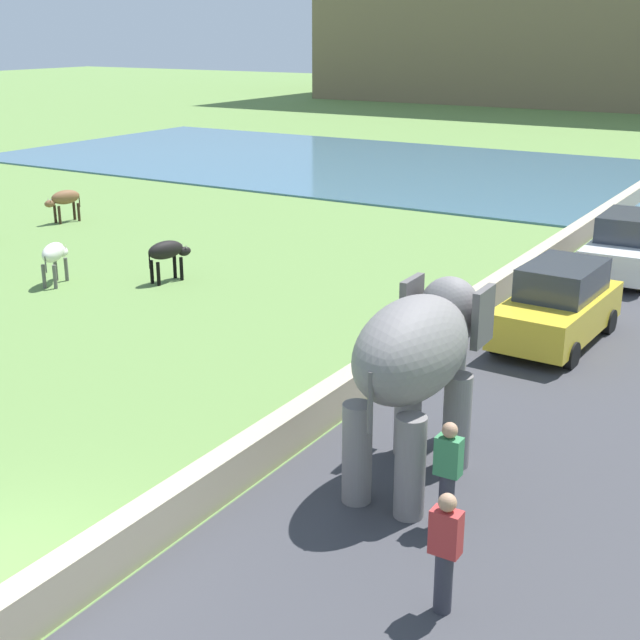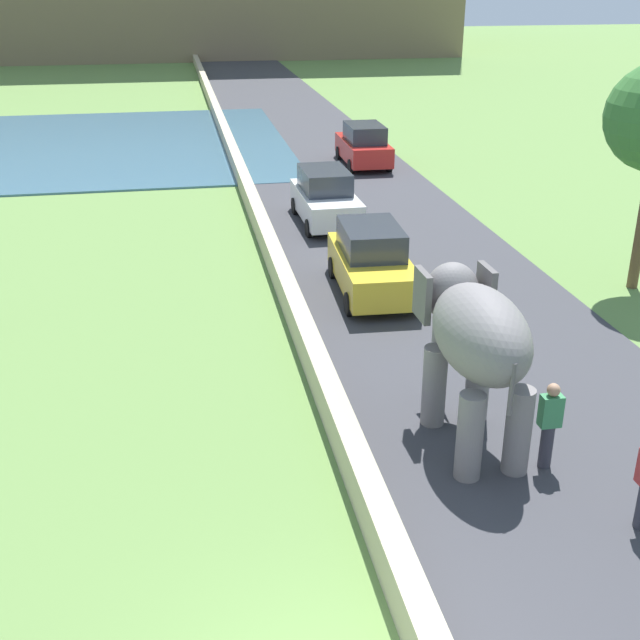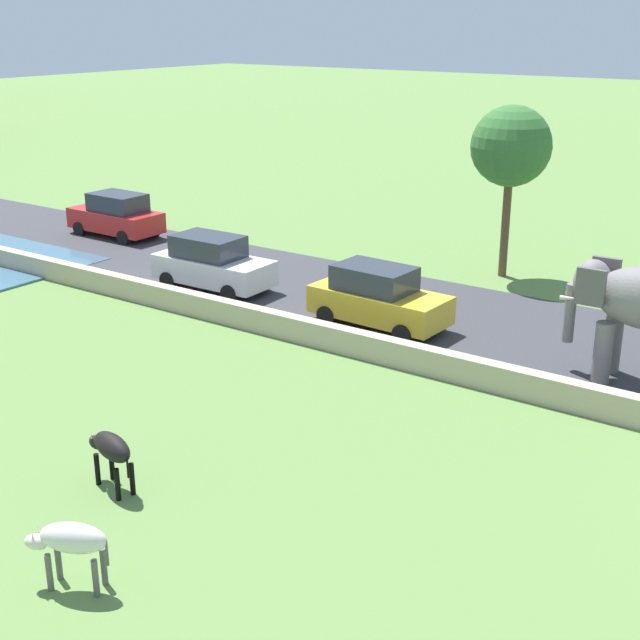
{
  "view_description": "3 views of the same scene",
  "coord_description": "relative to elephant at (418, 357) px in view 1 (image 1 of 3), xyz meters",
  "views": [
    {
      "loc": [
        8.53,
        -5.92,
        6.69
      ],
      "look_at": [
        0.27,
        7.62,
        1.39
      ],
      "focal_mm": 49.41,
      "sensor_mm": 36.0,
      "label": 1
    },
    {
      "loc": [
        -1.39,
        -6.43,
        7.81
      ],
      "look_at": [
        1.34,
        8.42,
        1.18
      ],
      "focal_mm": 45.21,
      "sensor_mm": 36.0,
      "label": 2
    },
    {
      "loc": [
        -16.92,
        0.28,
        8.54
      ],
      "look_at": [
        -1.69,
        10.94,
        2.0
      ],
      "focal_mm": 48.89,
      "sensor_mm": 36.0,
      "label": 3
    }
  ],
  "objects": [
    {
      "name": "elephant",
      "position": [
        0.0,
        0.0,
        0.0
      ],
      "size": [
        1.46,
        3.47,
        2.99
      ],
      "color": "slate",
      "rests_on": "ground"
    },
    {
      "name": "person_trailing",
      "position": [
        1.73,
        -2.83,
        -1.16
      ],
      "size": [
        0.36,
        0.22,
        1.63
      ],
      "color": "#33333D",
      "rests_on": "ground"
    },
    {
      "name": "cow_black",
      "position": [
        -10.63,
        6.62,
        -1.2
      ],
      "size": [
        0.68,
        1.42,
        1.15
      ],
      "color": "black",
      "rests_on": "ground"
    },
    {
      "name": "car_yellow",
      "position": [
        0.01,
        7.24,
        -1.14
      ],
      "size": [
        1.93,
        4.07,
        1.8
      ],
      "color": "gold",
      "rests_on": "ground"
    },
    {
      "name": "cow_white",
      "position": [
        -13.08,
        4.84,
        -1.2
      ],
      "size": [
        0.88,
        1.4,
        1.15
      ],
      "color": "silver",
      "rests_on": "ground"
    },
    {
      "name": "car_white",
      "position": [
        0.0,
        13.55,
        -1.14
      ],
      "size": [
        1.85,
        4.03,
        1.8
      ],
      "color": "white",
      "rests_on": "ground"
    },
    {
      "name": "barrier_wall",
      "position": [
        -2.22,
        12.75,
        -1.69
      ],
      "size": [
        0.4,
        110.0,
        0.69
      ],
      "primitive_type": "cube",
      "color": "tan",
      "rests_on": "ground"
    },
    {
      "name": "person_beside_elephant",
      "position": [
        1.0,
        -1.06,
        -1.16
      ],
      "size": [
        0.36,
        0.22,
        1.63
      ],
      "color": "#33333D",
      "rests_on": "ground"
    },
    {
      "name": "lake",
      "position": [
        -17.42,
        28.03,
        -2.0
      ],
      "size": [
        36.0,
        18.0,
        0.08
      ],
      "primitive_type": "cube",
      "color": "#426B84",
      "rests_on": "ground"
    },
    {
      "name": "cow_brown",
      "position": [
        -18.88,
        10.65,
        -1.2
      ],
      "size": [
        0.68,
        1.42,
        1.15
      ],
      "color": "brown",
      "rests_on": "ground"
    }
  ]
}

